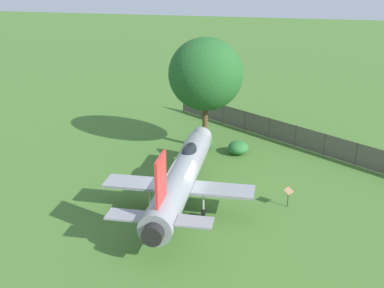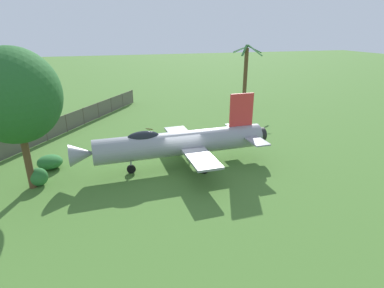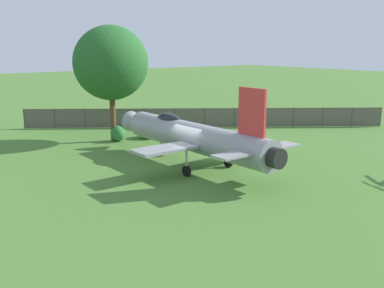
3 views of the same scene
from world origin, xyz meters
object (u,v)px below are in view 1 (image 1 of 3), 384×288
Objects in this scene: shade_tree at (206,75)px; shrub_near_fence at (238,148)px; display_jet at (182,175)px; info_plaque at (288,193)px; shrub_by_tree at (206,142)px.

shade_tree reaches higher than shrub_near_fence.
display_jet is 12.20× the size of info_plaque.
shrub_near_fence is at bearing -152.77° from info_plaque.
display_jet is at bearing -14.67° from shrub_near_fence.
shrub_by_tree is (0.36, 0.16, -5.20)m from shade_tree.
shrub_near_fence is at bearing 82.47° from shrub_by_tree.
shade_tree is 11.79m from info_plaque.
display_jet is 8.17× the size of shrub_near_fence.
shrub_near_fence is at bearing -16.44° from display_jet.
display_jet is 6.37m from info_plaque.
display_jet is at bearing -81.27° from info_plaque.
info_plaque is at bearing -83.03° from display_jet.
info_plaque is (8.02, 6.49, 0.26)m from shrub_by_tree.
display_jet is 10.15m from shade_tree.
shade_tree is 7.46× the size of info_plaque.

